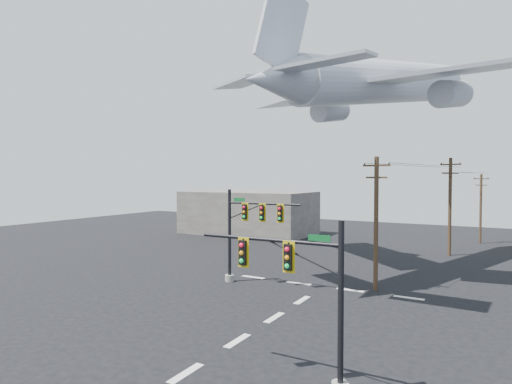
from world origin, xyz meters
The scene contains 10 objects.
ground centered at (0.00, 0.00, 0.00)m, with size 120.00×120.00×0.00m, color black.
lane_markings centered at (0.00, 5.33, 0.01)m, with size 14.00×21.20×0.01m.
signal_mast_near centered at (4.74, -2.59, 3.49)m, with size 6.49×0.71×6.48m.
signal_mast_far centered at (-5.42, 9.83, 4.01)m, with size 6.27×0.78×7.13m.
utility_pole_a centered at (3.58, 12.84, 4.98)m, with size 1.91×0.32×9.52m.
utility_pole_b centered at (6.82, 30.28, 5.26)m, with size 2.02×0.49×10.05m.
utility_pole_c centered at (9.31, 40.87, 4.42)m, with size 1.69×0.60×8.44m.
power_lines centered at (6.29, 26.89, 8.88)m, with size 7.37×28.04×0.54m.
airliner centered at (2.42, 20.38, 16.22)m, with size 30.44×32.87×8.81m.
building_left centered at (-20.00, 35.00, 3.00)m, with size 18.00×10.00×6.00m, color slate.
Camera 1 is at (11.02, -17.62, 8.07)m, focal length 30.00 mm.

